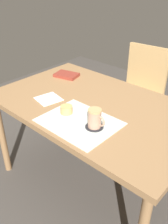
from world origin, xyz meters
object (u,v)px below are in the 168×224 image
Objects in this scene: coffee_mug at (95,118)px; dining_table at (94,113)px; pastry_plate at (67,114)px; wooden_chair at (139,91)px; pastry at (66,110)px; small_book at (67,75)px.

dining_table is at bearing 130.44° from coffee_mug.
pastry_plate is at bearing -176.61° from coffee_mug.
coffee_mug is at bearing 3.39° from pastry_plate.
pastry is (0.09, -1.02, 0.27)m from wooden_chair.
wooden_chair is 4.82× the size of small_book.
coffee_mug reaches higher than dining_table.
dining_table is at bearing 82.52° from pastry.
wooden_chair is at bearing 95.31° from pastry.
pastry is at bearing -97.48° from dining_table.
wooden_chair is 0.73m from small_book.
pastry is (0.00, 0.00, 0.03)m from pastry_plate.
pastry reaches higher than small_book.
small_book is at bearing 157.38° from dining_table.
dining_table is at bearing 82.52° from pastry_plate.
dining_table is 0.82m from wooden_chair.
coffee_mug is at bearing -49.56° from dining_table.
dining_table is 0.25m from pastry.
small_book is (-0.46, 0.19, 0.08)m from dining_table.
wooden_chair reaches higher than small_book.
pastry is at bearing -176.61° from coffee_mug.
wooden_chair is 8.03× the size of coffee_mug.
coffee_mug reaches higher than small_book.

